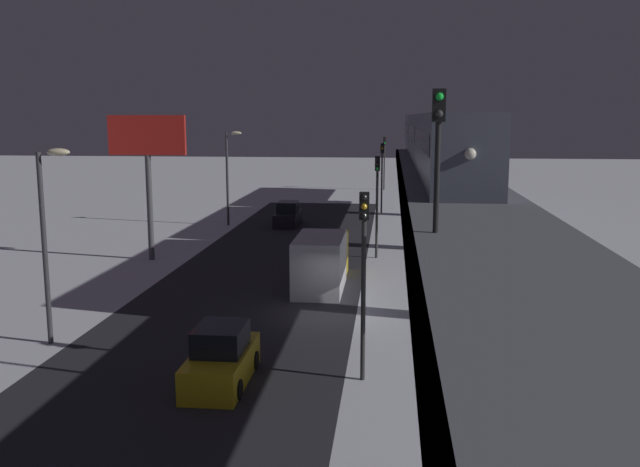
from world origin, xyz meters
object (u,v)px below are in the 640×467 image
(traffic_light_distant, at_px, (384,155))
(box_truck, at_px, (322,260))
(sedan_black, at_px, (288,216))
(traffic_light_far, at_px, (382,168))
(traffic_light_near, at_px, (364,259))
(traffic_light_mid, at_px, (377,192))
(sedan_yellow, at_px, (221,360))
(rail_signal, at_px, (438,136))
(commercial_billboard, at_px, (147,150))
(subway_train, at_px, (430,136))

(traffic_light_distant, bearing_deg, box_truck, 86.82)
(sedan_black, bearing_deg, traffic_light_far, -132.51)
(traffic_light_near, bearing_deg, traffic_light_mid, -90.00)
(sedan_yellow, distance_m, traffic_light_distant, 62.65)
(sedan_black, distance_m, box_truck, 20.47)
(rail_signal, relative_size, traffic_light_distant, 0.62)
(rail_signal, height_order, box_truck, rail_signal)
(sedan_black, distance_m, traffic_light_distant, 29.90)
(traffic_light_distant, bearing_deg, commercial_billboard, 72.06)
(traffic_light_mid, height_order, commercial_billboard, commercial_billboard)
(subway_train, xyz_separation_m, traffic_light_near, (3.77, 31.64, -3.16))
(box_truck, bearing_deg, traffic_light_mid, -109.78)
(sedan_yellow, relative_size, traffic_light_mid, 0.67)
(sedan_yellow, distance_m, traffic_light_mid, 22.04)
(sedan_black, height_order, traffic_light_mid, traffic_light_mid)
(box_truck, height_order, commercial_billboard, commercial_billboard)
(subway_train, xyz_separation_m, commercial_billboard, (17.72, 13.02, -0.53))
(subway_train, bearing_deg, traffic_light_near, 83.20)
(subway_train, height_order, rail_signal, rail_signal)
(traffic_light_near, relative_size, traffic_light_distant, 1.00)
(traffic_light_near, distance_m, traffic_light_mid, 20.56)
(box_truck, bearing_deg, traffic_light_near, 101.69)
(subway_train, distance_m, traffic_light_distant, 30.45)
(sedan_yellow, bearing_deg, commercial_billboard, 115.58)
(sedan_yellow, distance_m, traffic_light_near, 5.85)
(box_truck, xyz_separation_m, traffic_light_far, (-2.70, -28.07, 2.85))
(subway_train, distance_m, traffic_light_far, 10.69)
(subway_train, height_order, sedan_black, subway_train)
(traffic_light_near, bearing_deg, traffic_light_distant, -90.00)
(sedan_yellow, height_order, traffic_light_near, traffic_light_near)
(sedan_black, relative_size, traffic_light_mid, 0.70)
(subway_train, height_order, traffic_light_near, subway_train)
(subway_train, distance_m, box_truck, 20.57)
(subway_train, relative_size, commercial_billboard, 6.23)
(traffic_light_mid, height_order, traffic_light_far, same)
(sedan_yellow, distance_m, traffic_light_far, 42.22)
(traffic_light_near, distance_m, traffic_light_distant, 61.69)
(rail_signal, distance_m, traffic_light_mid, 23.80)
(sedan_yellow, relative_size, traffic_light_near, 0.67)
(commercial_billboard, bearing_deg, sedan_black, -114.21)
(box_truck, xyz_separation_m, commercial_billboard, (11.24, -5.56, 5.48))
(subway_train, height_order, traffic_light_far, subway_train)
(sedan_yellow, relative_size, box_truck, 0.58)
(subway_train, distance_m, sedan_black, 13.11)
(traffic_light_distant, bearing_deg, traffic_light_far, 90.00)
(commercial_billboard, bearing_deg, traffic_light_near, 126.84)
(subway_train, relative_size, traffic_light_near, 8.67)
(subway_train, distance_m, traffic_light_mid, 12.12)
(rail_signal, height_order, traffic_light_mid, rail_signal)
(sedan_yellow, bearing_deg, traffic_light_mid, 77.53)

